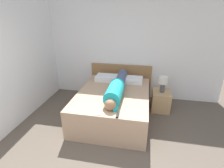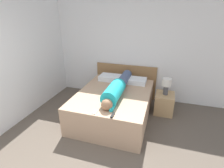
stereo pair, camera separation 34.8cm
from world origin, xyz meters
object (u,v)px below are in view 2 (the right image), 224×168
object	(u,v)px
nightstand	(164,103)
tv_remote	(113,115)
person_lying	(117,88)
cell_phone	(95,112)
bed	(114,105)
table_lamp	(167,84)
pillow_near_headboard	(111,78)
pillow_second	(135,81)

from	to	relation	value
nightstand	tv_remote	world-z (taller)	tv_remote
nightstand	person_lying	xyz separation A→B (m)	(-0.97, -0.58, 0.50)
tv_remote	cell_phone	world-z (taller)	tv_remote
nightstand	tv_remote	size ratio (longest dim) A/B	3.26
bed	person_lying	bearing A→B (deg)	-31.32
table_lamp	cell_phone	world-z (taller)	table_lamp
table_lamp	person_lying	size ratio (longest dim) A/B	0.22
cell_phone	person_lying	bearing A→B (deg)	78.16
cell_phone	pillow_near_headboard	bearing A→B (deg)	97.55
pillow_second	nightstand	bearing A→B (deg)	-10.88
pillow_near_headboard	tv_remote	world-z (taller)	pillow_near_headboard
table_lamp	pillow_near_headboard	world-z (taller)	table_lamp
bed	cell_phone	world-z (taller)	cell_phone
pillow_near_headboard	pillow_second	distance (m)	0.62
bed	nightstand	distance (m)	1.18
bed	nightstand	bearing A→B (deg)	26.50
nightstand	person_lying	distance (m)	1.23
bed	pillow_near_headboard	size ratio (longest dim) A/B	3.55
table_lamp	person_lying	bearing A→B (deg)	-149.27
table_lamp	person_lying	world-z (taller)	person_lying
nightstand	pillow_second	size ratio (longest dim) A/B	0.95
bed	pillow_second	xyz separation A→B (m)	(0.33, 0.66, 0.35)
bed	pillow_near_headboard	bearing A→B (deg)	113.26
tv_remote	table_lamp	bearing A→B (deg)	59.66
person_lying	tv_remote	distance (m)	0.84
pillow_near_headboard	cell_phone	bearing A→B (deg)	-82.45
bed	person_lying	size ratio (longest dim) A/B	1.11
pillow_near_headboard	table_lamp	bearing A→B (deg)	-5.92
cell_phone	tv_remote	bearing A→B (deg)	-2.87
table_lamp	pillow_second	bearing A→B (deg)	169.12
pillow_near_headboard	cell_phone	distance (m)	1.53
pillow_second	table_lamp	bearing A→B (deg)	-10.88
tv_remote	cell_phone	bearing A→B (deg)	177.13
tv_remote	pillow_second	bearing A→B (deg)	86.48
pillow_near_headboard	cell_phone	world-z (taller)	pillow_near_headboard
nightstand	pillow_near_headboard	xyz separation A→B (m)	(-1.34, 0.14, 0.43)
bed	table_lamp	distance (m)	1.24
person_lying	pillow_second	size ratio (longest dim) A/B	3.36
person_lying	nightstand	bearing A→B (deg)	30.73
person_lying	pillow_near_headboard	distance (m)	0.81
person_lying	tv_remote	size ratio (longest dim) A/B	11.49
bed	nightstand	size ratio (longest dim) A/B	3.91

